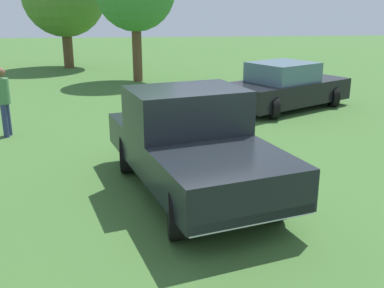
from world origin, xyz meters
TOP-DOWN VIEW (x-y plane):
  - ground_plane at (0.00, 0.00)m, footprint 80.00×80.00m
  - pickup_truck at (0.07, 0.22)m, footprint 4.88×3.13m
  - sedan_near at (6.43, -3.51)m, footprint 3.76×4.59m
  - person_bystander at (4.03, 4.49)m, footprint 0.34×0.34m

SIDE VIEW (x-z plane):
  - ground_plane at x=0.00m, z-range 0.00..0.00m
  - sedan_near at x=6.43m, z-range -0.05..1.44m
  - pickup_truck at x=0.07m, z-range 0.04..1.87m
  - person_bystander at x=4.03m, z-range 0.12..1.87m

